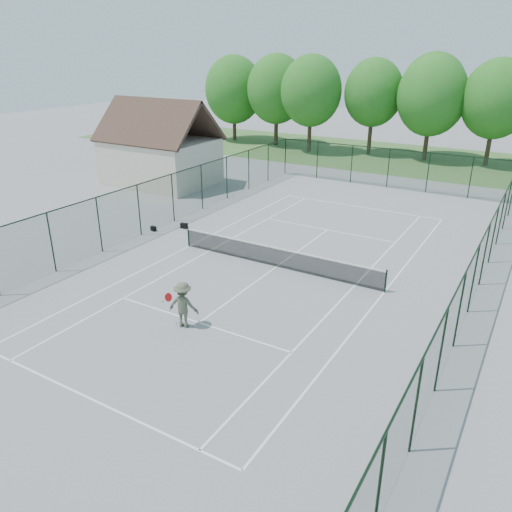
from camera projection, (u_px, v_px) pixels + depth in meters
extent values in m
plane|color=gray|center=(277.00, 267.00, 24.87)|extent=(140.00, 140.00, 0.00)
cube|color=#4A7436|center=(424.00, 160.00, 48.65)|extent=(80.00, 16.00, 0.01)
cube|color=white|center=(359.00, 207.00, 34.29)|extent=(10.97, 0.08, 0.01)
cube|color=white|center=(93.00, 400.00, 15.44)|extent=(10.97, 0.08, 0.01)
cube|color=white|center=(328.00, 230.00, 29.94)|extent=(8.23, 0.08, 0.01)
cube|color=white|center=(199.00, 323.00, 19.79)|extent=(8.23, 0.08, 0.01)
cube|color=white|center=(384.00, 292.00, 22.27)|extent=(0.08, 23.77, 0.01)
cube|color=white|center=(189.00, 246.00, 27.46)|extent=(0.08, 23.77, 0.01)
cube|color=white|center=(355.00, 285.00, 22.92)|extent=(0.08, 23.77, 0.01)
cube|color=white|center=(209.00, 251.00, 26.81)|extent=(0.08, 23.77, 0.01)
cube|color=white|center=(277.00, 267.00, 24.87)|extent=(0.08, 12.80, 0.01)
cylinder|color=black|center=(188.00, 237.00, 27.26)|extent=(0.08, 0.08, 1.10)
cylinder|color=black|center=(386.00, 281.00, 22.05)|extent=(0.08, 0.08, 1.10)
cube|color=black|center=(277.00, 258.00, 24.68)|extent=(11.00, 0.02, 0.96)
cube|color=white|center=(277.00, 248.00, 24.48)|extent=(11.00, 0.05, 0.07)
cube|color=#15311D|center=(388.00, 168.00, 38.56)|extent=(18.00, 0.02, 3.00)
cube|color=#15311D|center=(473.00, 279.00, 20.03)|extent=(0.02, 36.00, 3.00)
cube|color=#15311D|center=(139.00, 210.00, 28.55)|extent=(0.02, 36.00, 3.00)
cube|color=black|center=(390.00, 149.00, 37.98)|extent=(18.00, 0.05, 0.05)
cube|color=black|center=(480.00, 244.00, 19.46)|extent=(0.05, 36.00, 0.05)
cube|color=black|center=(137.00, 185.00, 27.97)|extent=(0.05, 36.00, 0.05)
cube|color=beige|center=(161.00, 162.00, 39.69)|extent=(8.00, 6.00, 3.50)
cube|color=#493327|center=(170.00, 118.00, 39.63)|extent=(8.60, 3.27, 3.27)
cube|color=#493327|center=(144.00, 122.00, 37.25)|extent=(8.60, 3.27, 3.27)
cylinder|color=#402F1E|center=(276.00, 126.00, 55.65)|extent=(0.40, 0.40, 4.20)
ellipsoid|color=#2F7B24|center=(276.00, 89.00, 54.15)|extent=(6.40, 6.40, 7.40)
cylinder|color=#402F1E|center=(427.00, 138.00, 47.84)|extent=(0.40, 0.40, 4.20)
ellipsoid|color=#2F7B24|center=(432.00, 96.00, 46.34)|extent=(6.40, 6.40, 7.40)
cube|color=black|center=(153.00, 229.00, 29.73)|extent=(0.39, 0.29, 0.28)
cube|color=black|center=(184.00, 226.00, 30.16)|extent=(0.43, 0.28, 0.32)
imported|color=#51573F|center=(183.00, 305.00, 19.21)|extent=(1.34, 0.96, 1.87)
sphere|color=#CDD621|center=(217.00, 310.00, 18.92)|extent=(0.07, 0.07, 0.07)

